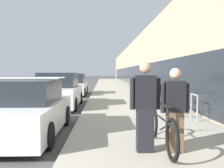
# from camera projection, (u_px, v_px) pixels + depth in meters

# --- Properties ---
(sidewalk_slab) EXTENTS (4.27, 70.00, 0.11)m
(sidewalk_slab) POSITION_uv_depth(u_px,v_px,m) (116.00, 89.00, 24.26)
(sidewalk_slab) COLOR #A39E8E
(sidewalk_slab) RESTS_ON ground
(storefront_facade) EXTENTS (10.01, 70.00, 5.26)m
(storefront_facade) POSITION_uv_depth(u_px,v_px,m) (168.00, 65.00, 32.39)
(storefront_facade) COLOR tan
(storefront_facade) RESTS_ON ground
(lawn_strip) EXTENTS (4.36, 70.00, 0.03)m
(lawn_strip) POSITION_uv_depth(u_px,v_px,m) (11.00, 87.00, 27.83)
(lawn_strip) COLOR #478438
(lawn_strip) RESTS_ON ground
(tandem_bicycle) EXTENTS (0.52, 2.38, 0.96)m
(tandem_bicycle) POSITION_uv_depth(u_px,v_px,m) (161.00, 128.00, 5.12)
(tandem_bicycle) COLOR black
(tandem_bicycle) RESTS_ON sidewalk_slab
(person_rider) EXTENTS (0.55, 0.22, 1.63)m
(person_rider) POSITION_uv_depth(u_px,v_px,m) (175.00, 110.00, 4.82)
(person_rider) COLOR brown
(person_rider) RESTS_ON sidewalk_slab
(person_bystander) EXTENTS (0.60, 0.23, 1.76)m
(person_bystander) POSITION_uv_depth(u_px,v_px,m) (145.00, 107.00, 4.85)
(person_bystander) COLOR black
(person_bystander) RESTS_ON sidewalk_slab
(bike_rack_hoop) EXTENTS (0.05, 0.60, 0.84)m
(bike_rack_hoop) POSITION_uv_depth(u_px,v_px,m) (194.00, 104.00, 8.14)
(bike_rack_hoop) COLOR gray
(bike_rack_hoop) RESTS_ON sidewalk_slab
(cruiser_bike_nearest) EXTENTS (0.52, 1.81, 0.93)m
(cruiser_bike_nearest) POSITION_uv_depth(u_px,v_px,m) (175.00, 103.00, 9.28)
(cruiser_bike_nearest) COLOR black
(cruiser_bike_nearest) RESTS_ON sidewalk_slab
(cruiser_bike_middle) EXTENTS (0.52, 1.80, 0.97)m
(cruiser_bike_middle) POSITION_uv_depth(u_px,v_px,m) (163.00, 97.00, 11.47)
(cruiser_bike_middle) COLOR black
(cruiser_bike_middle) RESTS_ON sidewalk_slab
(parked_sedan_curbside) EXTENTS (1.93, 4.21, 1.53)m
(parked_sedan_curbside) POSITION_uv_depth(u_px,v_px,m) (26.00, 110.00, 6.53)
(parked_sedan_curbside) COLOR white
(parked_sedan_curbside) RESTS_ON ground
(vintage_roadster_curbside) EXTENTS (1.96, 4.40, 1.64)m
(vintage_roadster_curbside) POSITION_uv_depth(u_px,v_px,m) (59.00, 92.00, 11.81)
(vintage_roadster_curbside) COLOR white
(vintage_roadster_curbside) RESTS_ON ground
(parked_sedan_far) EXTENTS (1.95, 4.12, 1.57)m
(parked_sedan_far) POSITION_uv_depth(u_px,v_px,m) (73.00, 85.00, 18.04)
(parked_sedan_far) COLOR white
(parked_sedan_far) RESTS_ON ground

